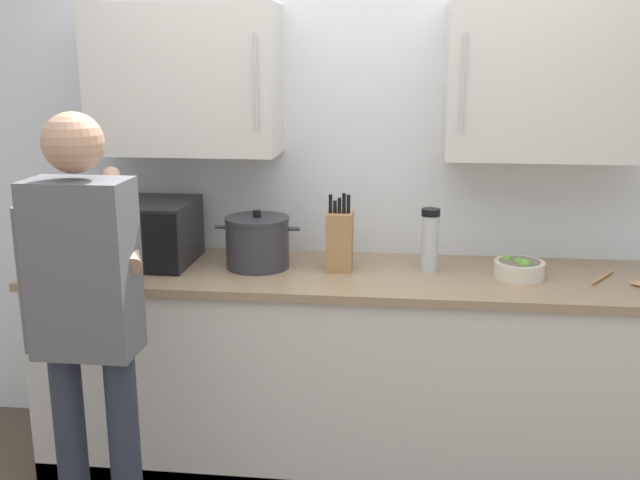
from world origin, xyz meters
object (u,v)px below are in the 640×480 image
(microwave_oven, at_px, (129,232))
(wooden_spoon, at_px, (620,280))
(knife_block, at_px, (340,240))
(thermos_flask, at_px, (430,240))
(fruit_bowl, at_px, (519,268))
(person_figure, at_px, (86,308))
(stock_pot, at_px, (257,242))

(microwave_oven, height_order, wooden_spoon, microwave_oven)
(knife_block, bearing_deg, thermos_flask, 1.88)
(fruit_bowl, xyz_separation_m, person_figure, (-1.56, -0.77, 0.03))
(thermos_flask, xyz_separation_m, person_figure, (-1.19, -0.82, -0.07))
(knife_block, bearing_deg, microwave_oven, -179.84)
(wooden_spoon, height_order, stock_pot, stock_pot)
(knife_block, xyz_separation_m, person_figure, (-0.80, -0.81, -0.06))
(fruit_bowl, height_order, wooden_spoon, fruit_bowl)
(fruit_bowl, distance_m, person_figure, 1.74)
(microwave_oven, xyz_separation_m, stock_pot, (0.59, -0.01, -0.03))
(wooden_spoon, distance_m, person_figure, 2.10)
(fruit_bowl, bearing_deg, knife_block, 176.86)
(wooden_spoon, xyz_separation_m, knife_block, (-1.17, 0.07, 0.12))
(thermos_flask, xyz_separation_m, fruit_bowl, (0.37, -0.05, -0.10))
(wooden_spoon, relative_size, person_figure, 0.14)
(thermos_flask, distance_m, fruit_bowl, 0.39)
(thermos_flask, relative_size, person_figure, 0.17)
(microwave_oven, distance_m, person_figure, 0.83)
(microwave_oven, distance_m, knife_block, 0.95)
(wooden_spoon, bearing_deg, stock_pot, 178.11)
(wooden_spoon, xyz_separation_m, stock_pot, (-1.53, 0.05, 0.10))
(microwave_oven, height_order, knife_block, knife_block)
(microwave_oven, height_order, person_figure, person_figure)
(thermos_flask, bearing_deg, microwave_oven, -179.35)
(thermos_flask, distance_m, person_figure, 1.45)
(microwave_oven, bearing_deg, person_figure, -79.06)
(thermos_flask, bearing_deg, stock_pot, -177.85)
(microwave_oven, relative_size, fruit_bowl, 3.60)
(thermos_flask, height_order, wooden_spoon, thermos_flask)
(stock_pot, relative_size, knife_block, 1.10)
(microwave_oven, relative_size, person_figure, 0.46)
(thermos_flask, xyz_separation_m, knife_block, (-0.39, -0.01, -0.01))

